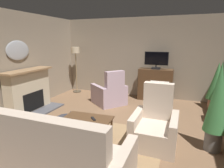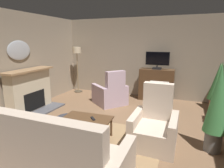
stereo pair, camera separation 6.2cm
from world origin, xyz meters
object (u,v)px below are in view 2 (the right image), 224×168
at_px(wall_mirror_oval, 19,50).
at_px(coffee_table, 87,120).
at_px(potted_plant_small_fern_corner, 218,104).
at_px(cat, 64,117).
at_px(television, 157,60).
at_px(tv_cabinet, 156,85).
at_px(sofa_floral, 57,157).
at_px(armchair_angled_to_table, 154,127).
at_px(tv_remote, 93,119).
at_px(floor_lamp, 77,57).
at_px(fireplace, 30,92).
at_px(potted_plant_on_hearth_side, 218,84).
at_px(armchair_facing_sofa, 110,94).

distance_m(wall_mirror_oval, coffee_table, 2.96).
bearing_deg(potted_plant_small_fern_corner, cat, 177.19).
bearing_deg(cat, television, 52.96).
relative_size(tv_cabinet, sofa_floral, 0.54).
relative_size(coffee_table, armchair_angled_to_table, 0.86).
bearing_deg(tv_remote, cat, -162.48).
relative_size(armchair_angled_to_table, floor_lamp, 0.68).
xyz_separation_m(fireplace, tv_remote, (2.41, -0.81, -0.12)).
relative_size(potted_plant_small_fern_corner, potted_plant_on_hearth_side, 1.19).
distance_m(fireplace, cat, 1.38).
distance_m(coffee_table, potted_plant_on_hearth_side, 3.97).
height_order(tv_remote, armchair_angled_to_table, armchair_angled_to_table).
bearing_deg(sofa_floral, coffee_table, 98.31).
bearing_deg(armchair_angled_to_table, potted_plant_small_fern_corner, 7.99).
bearing_deg(cat, tv_cabinet, 53.53).
relative_size(armchair_angled_to_table, cat, 1.89).
bearing_deg(cat, potted_plant_on_hearth_side, 31.90).
distance_m(wall_mirror_oval, cat, 2.25).
height_order(tv_cabinet, cat, tv_cabinet).
bearing_deg(potted_plant_on_hearth_side, television, 172.99).
bearing_deg(coffee_table, wall_mirror_oval, 162.72).
height_order(sofa_floral, armchair_angled_to_table, armchair_angled_to_table).
relative_size(coffee_table, potted_plant_on_hearth_side, 0.73).
bearing_deg(coffee_table, armchair_facing_sofa, 99.68).
relative_size(wall_mirror_oval, television, 1.02).
distance_m(wall_mirror_oval, tv_cabinet, 4.34).
distance_m(wall_mirror_oval, television, 4.16).
relative_size(tv_cabinet, tv_remote, 6.61).
relative_size(fireplace, floor_lamp, 0.89).
relative_size(television, floor_lamp, 0.44).
relative_size(television, potted_plant_small_fern_corner, 0.46).
bearing_deg(fireplace, sofa_floral, -39.29).
distance_m(tv_cabinet, armchair_angled_to_table, 2.93).
xyz_separation_m(potted_plant_small_fern_corner, floor_lamp, (-4.49, 2.68, 0.45)).
relative_size(tv_remote, armchair_angled_to_table, 0.14).
bearing_deg(tv_cabinet, cat, -126.47).
xyz_separation_m(wall_mirror_oval, floor_lamp, (0.40, 2.30, -0.37)).
distance_m(fireplace, floor_lamp, 2.44).
bearing_deg(cat, floor_lamp, 114.03).
distance_m(wall_mirror_oval, armchair_facing_sofa, 2.92).
bearing_deg(sofa_floral, tv_remote, 91.98).
height_order(tv_cabinet, armchair_angled_to_table, armchair_angled_to_table).
relative_size(sofa_floral, armchair_facing_sofa, 1.65).
bearing_deg(armchair_angled_to_table, coffee_table, -168.75).
height_order(sofa_floral, potted_plant_small_fern_corner, potted_plant_small_fern_corner).
bearing_deg(television, potted_plant_small_fern_corner, -61.49).
bearing_deg(coffee_table, fireplace, 160.97).
bearing_deg(sofa_floral, armchair_facing_sofa, 99.19).
xyz_separation_m(television, potted_plant_on_hearth_side, (1.80, -0.22, -0.61)).
height_order(fireplace, sofa_floral, fireplace).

